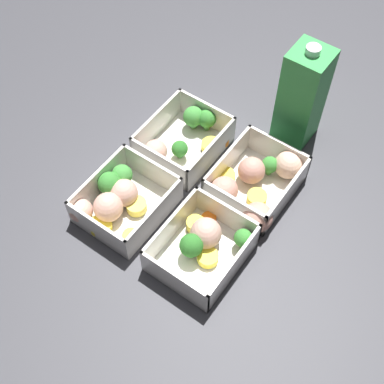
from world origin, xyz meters
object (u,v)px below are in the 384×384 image
object	(u,v)px
container_far_right	(204,243)
juice_carton	(302,96)
container_near_right	(117,200)
container_near_left	(184,139)
container_far_left	(256,184)

from	to	relation	value
container_far_right	juice_carton	world-z (taller)	juice_carton
container_near_right	container_near_left	bearing A→B (deg)	175.94
container_far_left	container_near_right	bearing A→B (deg)	-46.59
juice_carton	container_near_left	bearing A→B (deg)	-45.04
container_near_right	juice_carton	bearing A→B (deg)	153.52
container_near_right	container_far_left	bearing A→B (deg)	133.41
juice_carton	container_far_right	bearing A→B (deg)	0.98
container_near_left	container_near_right	xyz separation A→B (m)	(0.17, -0.01, 0.00)
container_near_right	juice_carton	xyz separation A→B (m)	(-0.32, 0.16, 0.07)
container_near_left	container_far_left	distance (m)	0.16
container_far_right	juice_carton	bearing A→B (deg)	-179.02
container_far_left	container_far_right	xyz separation A→B (m)	(0.14, -0.01, -0.00)
container_near_right	container_far_left	size ratio (longest dim) A/B	0.85
container_near_left	container_far_left	xyz separation A→B (m)	(0.01, 0.16, 0.00)
container_near_left	juice_carton	bearing A→B (deg)	134.96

